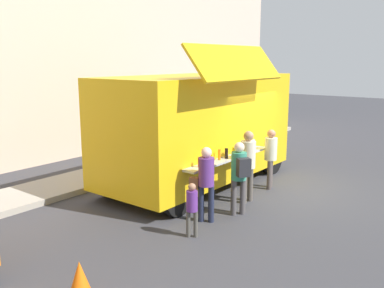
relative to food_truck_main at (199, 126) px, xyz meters
The scene contains 10 objects.
ground_plane 2.73m from the food_truck_main, 69.14° to the right, with size 60.00×60.00×0.00m, color #38383D.
curb_strip 5.03m from the food_truck_main, 146.80° to the left, with size 28.00×1.60×0.15m, color #9E998E.
food_truck_main is the anchor object (origin of this frame).
traffic_cone_orange 6.09m from the food_truck_main, 160.18° to the right, with size 0.36×0.36×0.55m, color orange.
trash_bin 4.63m from the food_truck_main, 31.21° to the left, with size 0.60×0.60×0.90m, color #2D6037.
customer_front_ordering 1.99m from the food_truck_main, 106.10° to the right, with size 0.57×0.35×1.74m.
customer_mid_with_backpack 2.62m from the food_truck_main, 123.07° to the right, with size 0.48×0.53×1.64m.
customer_rear_waiting 2.86m from the food_truck_main, 140.52° to the right, with size 0.38×0.52×1.62m.
customer_extra_browsing 2.05m from the food_truck_main, 64.93° to the right, with size 0.32×0.32×1.59m.
child_near_queue 3.71m from the food_truck_main, 145.48° to the right, with size 0.22×0.22×1.09m.
Camera 1 is at (-9.79, -4.64, 3.39)m, focal length 39.27 mm.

